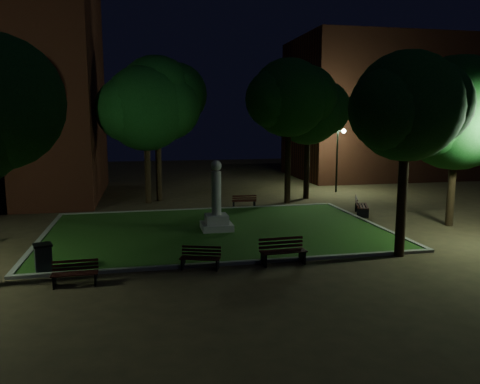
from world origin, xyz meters
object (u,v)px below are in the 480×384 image
at_px(bench_right_side, 361,206).
at_px(bench_near_right, 283,252).
at_px(monument, 217,211).
at_px(bench_near_left, 201,258).
at_px(trash_bin, 43,258).
at_px(bench_west_near, 75,274).
at_px(bench_far_side, 244,202).

bearing_deg(bench_right_side, bench_near_right, 160.27).
bearing_deg(monument, bench_near_left, -104.77).
relative_size(monument, bench_right_side, 1.70).
bearing_deg(trash_bin, monument, 35.23).
relative_size(monument, bench_west_near, 2.29).
height_order(bench_near_right, bench_far_side, bench_near_right).
height_order(bench_west_near, bench_far_side, bench_far_side).
relative_size(monument, trash_bin, 3.21).
bearing_deg(bench_near_right, bench_near_left, 176.96).
bearing_deg(bench_near_right, bench_right_side, 45.70).
bearing_deg(bench_near_right, bench_far_side, 82.62).
xyz_separation_m(monument, trash_bin, (-6.60, -4.66, -0.45)).
xyz_separation_m(bench_near_right, bench_right_side, (6.64, 7.43, 0.03)).
relative_size(bench_near_right, trash_bin, 1.69).
bearing_deg(bench_right_side, trash_bin, 136.71).
bearing_deg(bench_right_side, bench_far_side, 82.40).
height_order(bench_west_near, bench_right_side, bench_right_side).
relative_size(bench_right_side, trash_bin, 1.88).
bearing_deg(bench_west_near, bench_near_left, 10.27).
bearing_deg(bench_west_near, bench_near_right, 5.14).
xyz_separation_m(monument, bench_far_side, (2.46, 5.39, -0.60)).
xyz_separation_m(bench_near_right, trash_bin, (-8.16, 0.64, 0.08)).
distance_m(bench_near_left, bench_near_right, 2.94).
xyz_separation_m(monument, bench_near_right, (1.55, -5.30, -0.53)).
bearing_deg(bench_west_near, monument, 47.00).
xyz_separation_m(bench_near_right, bench_far_side, (0.91, 10.69, -0.07)).
relative_size(bench_near_left, trash_bin, 1.46).
bearing_deg(bench_near_left, bench_right_side, 56.14).
relative_size(bench_near_left, bench_near_right, 0.87).
bearing_deg(bench_near_left, monument, 93.69).
bearing_deg(bench_near_right, bench_west_near, -175.88).
bearing_deg(bench_far_side, bench_near_right, 89.21).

